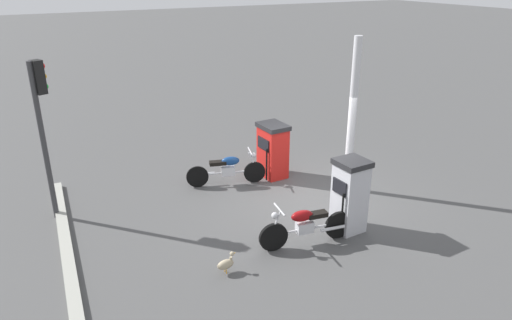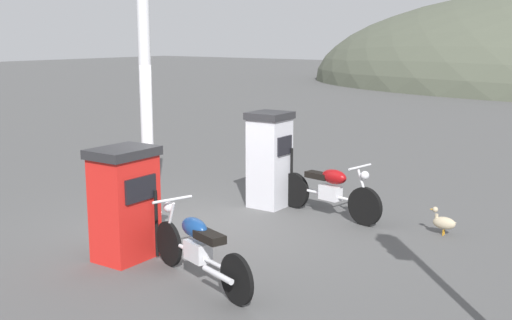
{
  "view_description": "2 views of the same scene",
  "coord_description": "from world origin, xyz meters",
  "views": [
    {
      "loc": [
        6.21,
        8.79,
        5.42
      ],
      "look_at": [
        1.27,
        -0.43,
        1.15
      ],
      "focal_mm": 32.99,
      "sensor_mm": 36.0,
      "label": 1
    },
    {
      "loc": [
        6.39,
        -7.25,
        2.97
      ],
      "look_at": [
        0.8,
        0.31,
        1.13
      ],
      "focal_mm": 44.84,
      "sensor_mm": 36.0,
      "label": 2
    }
  ],
  "objects": [
    {
      "name": "fuel_pump_far",
      "position": [
        0.08,
        1.67,
        0.85
      ],
      "size": [
        0.7,
        0.69,
        1.67
      ],
      "color": "silver",
      "rests_on": "ground"
    },
    {
      "name": "canopy_support_pole",
      "position": [
        -1.21,
        0.01,
        1.91
      ],
      "size": [
        0.4,
        0.4,
        3.97
      ],
      "color": "silver",
      "rests_on": "ground"
    },
    {
      "name": "motorcycle_near_pump",
      "position": [
        1.43,
        -1.74,
        0.47
      ],
      "size": [
        2.06,
        0.86,
        0.93
      ],
      "color": "black",
      "rests_on": "ground"
    },
    {
      "name": "wandering_duck",
      "position": [
        3.16,
        1.87,
        0.2
      ],
      "size": [
        0.42,
        0.2,
        0.42
      ],
      "color": "tan",
      "rests_on": "ground"
    },
    {
      "name": "ground_plane",
      "position": [
        0.0,
        0.0,
        0.0
      ],
      "size": [
        120.0,
        120.0,
        0.0
      ],
      "primitive_type": "plane",
      "color": "#4C4C4C"
    },
    {
      "name": "fuel_pump_near",
      "position": [
        0.08,
        -1.67,
        0.77
      ],
      "size": [
        0.69,
        0.88,
        1.52
      ],
      "color": "red",
      "rests_on": "ground"
    },
    {
      "name": "motorcycle_far_pump",
      "position": [
        1.26,
        1.74,
        0.45
      ],
      "size": [
        2.1,
        0.66,
        0.95
      ],
      "color": "black",
      "rests_on": "ground"
    }
  ]
}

